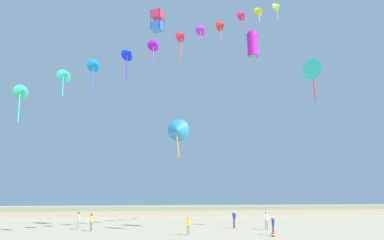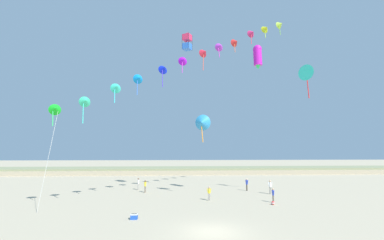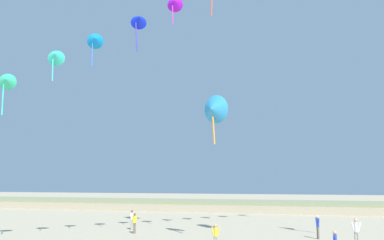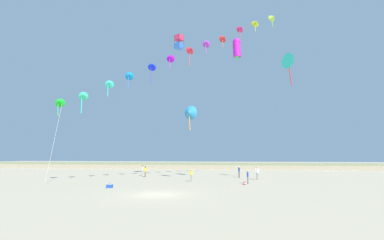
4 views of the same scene
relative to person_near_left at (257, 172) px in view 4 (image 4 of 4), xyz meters
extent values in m
plane|color=tan|center=(-9.44, -14.65, -1.00)|extent=(240.00, 240.00, 0.00)
cube|color=tan|center=(-9.44, 29.52, -0.52)|extent=(120.00, 10.47, 0.96)
cube|color=gray|center=(-9.44, 29.52, 0.09)|extent=(120.00, 8.90, 0.55)
cylinder|color=gray|center=(0.08, -0.01, -0.57)|extent=(0.13, 0.13, 0.88)
cylinder|color=gray|center=(-0.08, 0.01, -0.57)|extent=(0.13, 0.13, 0.88)
cylinder|color=white|center=(0.00, 0.00, 0.18)|extent=(0.23, 0.23, 0.62)
cylinder|color=white|center=(0.20, -0.01, 0.23)|extent=(0.21, 0.10, 0.59)
cylinder|color=white|center=(-0.20, 0.01, 0.23)|extent=(0.21, 0.10, 0.59)
sphere|color=tan|center=(0.00, 0.00, 0.61)|extent=(0.24, 0.24, 0.24)
cylinder|color=gray|center=(-17.43, 4.34, -0.59)|extent=(0.12, 0.12, 0.83)
cylinder|color=gray|center=(-17.45, 4.19, -0.59)|extent=(0.12, 0.12, 0.83)
cylinder|color=white|center=(-17.44, 4.27, 0.12)|extent=(0.22, 0.22, 0.59)
cylinder|color=white|center=(-17.42, 4.45, 0.16)|extent=(0.10, 0.20, 0.56)
cylinder|color=white|center=(-17.45, 4.08, 0.16)|extent=(0.10, 0.20, 0.56)
sphere|color=brown|center=(-17.44, 4.27, 0.53)|extent=(0.22, 0.22, 0.22)
cylinder|color=#726656|center=(-1.58, -5.13, -0.62)|extent=(0.11, 0.11, 0.76)
cylinder|color=#726656|center=(-1.57, -5.27, -0.62)|extent=(0.11, 0.11, 0.76)
cylinder|color=blue|center=(-1.58, -5.20, 0.03)|extent=(0.20, 0.20, 0.54)
cylinder|color=blue|center=(-1.59, -5.03, 0.07)|extent=(0.09, 0.19, 0.51)
cylinder|color=blue|center=(-1.56, -5.37, 0.07)|extent=(0.09, 0.19, 0.51)
sphere|color=tan|center=(-1.58, -5.20, 0.40)|extent=(0.21, 0.21, 0.21)
cylinder|color=gray|center=(-8.27, -3.71, -0.62)|extent=(0.11, 0.11, 0.77)
cylinder|color=gray|center=(-8.41, -3.74, -0.62)|extent=(0.11, 0.11, 0.77)
cylinder|color=yellow|center=(-8.34, -3.73, 0.04)|extent=(0.20, 0.20, 0.55)
cylinder|color=yellow|center=(-8.17, -3.69, 0.09)|extent=(0.20, 0.11, 0.52)
cylinder|color=yellow|center=(-8.51, -3.77, 0.09)|extent=(0.20, 0.11, 0.52)
sphere|color=tan|center=(-8.34, -3.73, 0.43)|extent=(0.21, 0.21, 0.21)
cylinder|color=#726656|center=(-16.22, 1.94, -0.60)|extent=(0.12, 0.12, 0.81)
cylinder|color=#726656|center=(-16.16, 2.07, -0.60)|extent=(0.12, 0.12, 0.81)
cylinder|color=yellow|center=(-16.19, 2.00, 0.09)|extent=(0.21, 0.21, 0.57)
cylinder|color=yellow|center=(-16.26, 1.83, 0.13)|extent=(0.15, 0.21, 0.54)
cylinder|color=yellow|center=(-16.12, 2.17, 0.13)|extent=(0.15, 0.21, 0.54)
sphere|color=brown|center=(-16.19, 2.00, 0.49)|extent=(0.22, 0.22, 0.22)
cylinder|color=#726656|center=(-2.27, 2.73, -0.58)|extent=(0.12, 0.12, 0.84)
cylinder|color=#726656|center=(-2.33, 2.87, -0.58)|extent=(0.12, 0.12, 0.84)
cylinder|color=blue|center=(-2.30, 2.80, 0.13)|extent=(0.22, 0.22, 0.60)
cylinder|color=blue|center=(-2.22, 2.63, 0.18)|extent=(0.16, 0.22, 0.57)
cylinder|color=blue|center=(-2.38, 2.98, 0.18)|extent=(0.16, 0.22, 0.57)
sphere|color=beige|center=(-2.30, 2.80, 0.55)|extent=(0.23, 0.23, 0.23)
cone|color=green|center=(-23.59, -8.25, 8.53)|extent=(1.36, 1.26, 1.17)
cylinder|color=#39E56E|center=(-23.73, -8.30, 7.60)|extent=(0.10, 0.25, 1.43)
cone|color=#34CA90|center=(-21.11, -7.41, 9.46)|extent=(1.33, 1.20, 1.13)
cylinder|color=#39E5CC|center=(-21.25, -7.46, 8.23)|extent=(0.12, 0.09, 2.02)
cone|color=#33CDAC|center=(-18.38, -6.25, 11.19)|extent=(1.36, 1.25, 1.19)
cylinder|color=#39E1E5|center=(-18.52, -6.31, 10.24)|extent=(0.11, 0.10, 1.47)
cone|color=#0E82D7|center=(-16.27, -5.00, 12.53)|extent=(1.31, 1.13, 1.11)
cylinder|color=#3973E5|center=(-16.41, -5.06, 11.48)|extent=(0.10, 0.10, 1.67)
cone|color=#0F22D9|center=(-13.57, -3.91, 14.06)|extent=(1.39, 1.31, 1.22)
cylinder|color=#5239E5|center=(-13.71, -3.97, 12.83)|extent=(0.13, 0.25, 2.02)
cone|color=#A211D4|center=(-11.28, -3.01, 15.41)|extent=(1.24, 0.95, 1.10)
cylinder|color=#E339E5|center=(-11.42, -3.07, 14.52)|extent=(0.09, 0.18, 1.35)
cone|color=red|center=(-8.64, -2.24, 16.78)|extent=(1.38, 1.28, 1.18)
cylinder|color=#E54F39|center=(-8.78, -2.30, 15.48)|extent=(0.16, 0.22, 2.15)
cone|color=purple|center=(-6.48, -1.16, 18.05)|extent=(1.25, 0.97, 1.10)
cylinder|color=#E539D9|center=(-6.62, -1.22, 17.18)|extent=(0.22, 0.15, 1.30)
cone|color=red|center=(-4.13, 0.00, 19.19)|extent=(1.33, 1.20, 1.13)
cylinder|color=#E56439|center=(-4.27, -0.06, 18.35)|extent=(0.13, 0.16, 1.24)
cone|color=#D32765|center=(-1.61, 0.69, 20.90)|extent=(1.31, 1.13, 1.16)
cylinder|color=#E5394E|center=(-1.75, 0.63, 19.95)|extent=(0.11, 0.11, 1.45)
cone|color=#C0CE1B|center=(0.71, 1.62, 22.07)|extent=(1.31, 1.16, 1.20)
cylinder|color=#AEE539|center=(0.57, 1.56, 21.23)|extent=(0.12, 0.21, 1.25)
cone|color=#BBE744|center=(3.47, 3.01, 23.48)|extent=(1.37, 1.27, 1.18)
cylinder|color=#8DE539|center=(3.33, 2.95, 22.54)|extent=(0.25, 0.20, 1.45)
cylinder|color=silver|center=(-23.92, -8.36, 3.65)|extent=(1.18, 0.45, 9.32)
cone|color=#2D92D5|center=(-8.90, -1.60, 8.00)|extent=(2.13, 1.48, 2.02)
cone|color=orange|center=(-8.90, -1.60, 8.02)|extent=(1.19, 0.85, 1.12)
cylinder|color=orange|center=(-8.90, -1.60, 6.62)|extent=(0.28, 0.33, 2.16)
cube|color=blue|center=(-10.73, -0.16, 18.33)|extent=(1.37, 1.37, 0.81)
cube|color=#E52D58|center=(-10.73, -0.16, 19.60)|extent=(1.37, 1.37, 0.81)
cylinder|color=black|center=(-10.88, 0.52, 18.96)|extent=(0.04, 0.04, 2.08)
cylinder|color=black|center=(-11.41, -0.31, 18.96)|extent=(0.04, 0.04, 2.08)
cylinder|color=black|center=(-10.58, -0.84, 18.96)|extent=(0.04, 0.04, 2.08)
cylinder|color=black|center=(-10.05, -0.01, 18.96)|extent=(0.04, 0.04, 2.08)
cone|color=#33ECC9|center=(4.24, -2.68, 14.21)|extent=(1.74, 2.03, 2.01)
cone|color=red|center=(4.24, -2.68, 14.23)|extent=(0.99, 1.14, 1.11)
cylinder|color=red|center=(4.24, -2.68, 12.46)|extent=(0.43, 0.41, 2.90)
cylinder|color=#CA1BB7|center=(-2.40, -3.90, 15.70)|extent=(1.40, 1.37, 2.13)
sphere|color=#CA1BB7|center=(-2.40, -3.90, 16.65)|extent=(1.04, 1.04, 1.04)
cone|color=#2DE55E|center=(-2.40, -3.90, 14.55)|extent=(1.20, 1.20, 0.79)
sphere|color=black|center=(-2.40, -3.90, 16.94)|extent=(0.22, 0.22, 0.22)
cube|color=blue|center=(-15.41, -11.09, -0.82)|extent=(0.56, 0.40, 0.36)
cube|color=white|center=(-15.41, -11.09, -0.61)|extent=(0.58, 0.41, 0.06)
cylinder|color=black|center=(-15.41, -11.09, -0.55)|extent=(0.45, 0.03, 0.03)
sphere|color=red|center=(-2.00, -6.20, -0.82)|extent=(0.36, 0.36, 0.36)
cylinder|color=white|center=(-2.00, -6.20, -0.82)|extent=(0.36, 0.36, 0.09)
camera|label=1|loc=(-15.25, -37.15, 2.14)|focal=38.00mm
camera|label=2|loc=(-11.83, -33.06, 4.69)|focal=24.00mm
camera|label=3|loc=(-2.78, -28.44, 3.07)|focal=38.00mm
camera|label=4|loc=(-3.47, -35.68, 2.16)|focal=24.00mm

